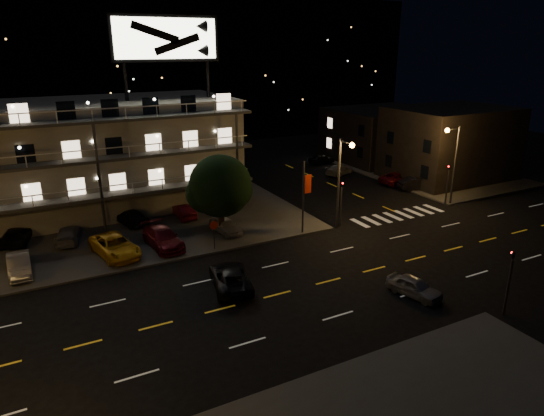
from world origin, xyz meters
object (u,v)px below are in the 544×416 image
lot_car_4 (225,226)px  lot_car_7 (68,235)px  lot_car_2 (115,246)px  road_car_east (414,287)px  tree (220,188)px  side_car_0 (418,184)px  road_car_west (230,277)px

lot_car_4 → lot_car_7: size_ratio=0.88×
lot_car_2 → lot_car_4: lot_car_2 is taller
lot_car_2 → lot_car_7: lot_car_2 is taller
lot_car_2 → road_car_east: 22.04m
tree → side_car_0: size_ratio=1.55×
lot_car_7 → side_car_0: size_ratio=0.96×
tree → lot_car_2: size_ratio=1.27×
tree → lot_car_7: 12.90m
road_car_west → tree: bearing=-96.1°
side_car_0 → road_car_east: 25.11m
lot_car_4 → road_car_west: size_ratio=0.74×
tree → lot_car_2: 9.47m
lot_car_7 → side_car_0: side_car_0 is taller
lot_car_2 → road_car_east: (15.96, -15.20, -0.27)m
lot_car_7 → road_car_east: 27.28m
tree → lot_car_2: tree is taller
side_car_0 → lot_car_2: bearing=112.9°
lot_car_7 → road_car_east: (18.82, -19.74, -0.14)m
side_car_0 → tree: bearing=113.7°
lot_car_4 → tree: bearing=174.6°
lot_car_7 → road_car_west: (8.76, -13.08, -0.06)m
road_car_west → road_car_east: bearing=158.8°
tree → road_car_west: 10.05m
lot_car_7 → road_car_west: size_ratio=0.84×
tree → lot_car_7: (-11.72, 4.15, -3.45)m
lot_car_7 → lot_car_4: bearing=174.0°
road_car_east → tree: bearing=100.1°
side_car_0 → road_car_west: (-27.58, -11.34, -0.02)m
road_car_east → road_car_west: road_car_west is taller
lot_car_7 → road_car_west: bearing=136.5°
road_car_east → road_car_west: 12.07m
tree → road_car_east: tree is taller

